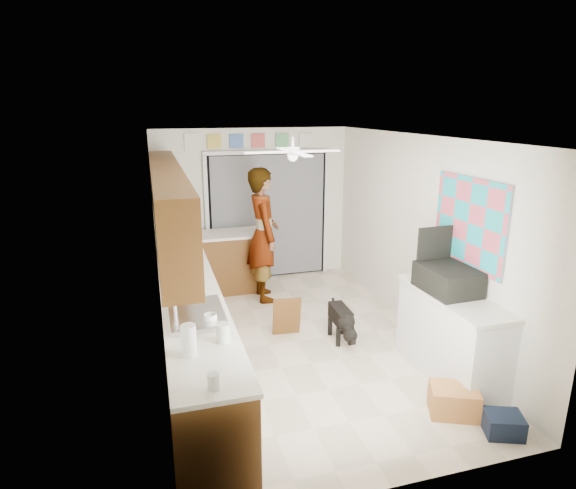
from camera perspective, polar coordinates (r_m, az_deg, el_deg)
floor at (r=6.13m, az=1.06°, el=-11.40°), size 5.00×5.00×0.00m
ceiling at (r=5.45m, az=1.19°, el=12.63°), size 5.00×5.00×0.00m
wall_back at (r=8.02m, az=-4.17°, el=4.67°), size 3.20×0.00×3.20m
wall_front at (r=3.51m, az=13.47°, el=-11.03°), size 3.20×0.00×3.20m
wall_left at (r=5.43m, az=-15.24°, el=-1.39°), size 0.00×5.00×5.00m
wall_right at (r=6.31m, az=15.14°, el=1.02°), size 0.00×5.00×5.00m
left_base_cabinets at (r=5.72m, az=-11.62°, el=-8.83°), size 0.60×4.80×0.90m
left_countertop at (r=5.54m, az=-11.78°, el=-4.40°), size 0.62×4.80×0.04m
upper_cabinets at (r=5.50m, az=-14.04°, el=4.82°), size 0.32×4.00×0.80m
sink_basin at (r=4.61m, az=-10.77°, el=-8.20°), size 0.50×0.76×0.06m
faucet at (r=4.56m, az=-13.23°, el=-7.31°), size 0.03×0.03×0.22m
peninsula_base at (r=7.66m, az=-6.93°, el=-2.15°), size 1.00×0.60×0.90m
peninsula_top at (r=7.53m, az=-7.05°, el=1.25°), size 1.04×0.64×0.04m
back_opening_recess at (r=8.09m, az=-2.36°, el=3.34°), size 2.00×0.06×2.10m
curtain_panel at (r=8.05m, az=-2.30°, el=3.28°), size 1.90×0.03×2.05m
door_trim_left at (r=7.89m, az=-9.54°, el=2.80°), size 0.06×0.04×2.10m
door_trim_right at (r=8.35m, az=4.51°, el=3.72°), size 0.06×0.04×2.10m
door_trim_head at (r=7.89m, az=-2.40°, el=10.90°), size 2.10×0.04×0.06m
header_frame_0 at (r=7.75m, az=-8.72°, el=11.97°), size 0.22×0.02×0.22m
header_frame_1 at (r=7.81m, az=-6.12°, el=12.09°), size 0.22×0.02×0.22m
header_frame_2 at (r=7.87m, az=-3.55°, el=12.18°), size 0.22×0.02×0.22m
header_frame_3 at (r=7.97m, az=-0.68°, el=12.26°), size 0.22×0.02×0.22m
header_frame_4 at (r=8.09m, az=2.11°, el=12.30°), size 0.22×0.02×0.22m
route66_sign at (r=7.71m, az=-11.35°, el=11.83°), size 0.22×0.02×0.26m
right_counter_base at (r=5.51m, az=18.72°, el=-10.38°), size 0.50×1.40×0.90m
right_counter_top at (r=5.32m, az=19.08°, el=-5.85°), size 0.54×1.44×0.04m
abstract_painting at (r=5.40m, az=20.68°, el=2.44°), size 0.03×1.15×0.95m
ceiling_fan at (r=5.66m, az=0.57°, el=10.92°), size 1.14×1.14×0.24m
microwave at (r=6.47m, az=-12.84°, el=0.02°), size 0.43×0.57×0.29m
soap_bottle at (r=5.65m, az=-13.38°, el=-2.20°), size 0.12×0.12×0.31m
cup at (r=4.42m, az=-9.18°, el=-8.71°), size 0.15×0.15×0.10m
jar_a at (r=4.08m, az=-7.71°, el=-10.32°), size 0.13×0.13×0.16m
jar_b at (r=3.48m, az=-8.84°, el=-15.75°), size 0.09×0.09×0.12m
paper_towel_roll at (r=3.90m, az=-11.68°, el=-11.07°), size 0.14×0.14×0.26m
suitcase at (r=5.34m, az=18.40°, el=-3.93°), size 0.50×0.65×0.27m
suitcase_rim at (r=5.38m, az=18.29°, el=-5.03°), size 0.46×0.60×0.02m
suitcase_lid at (r=5.49m, az=16.95°, el=-0.51°), size 0.42×0.05×0.50m
cardboard_box at (r=5.05m, az=19.05°, el=-17.10°), size 0.54×0.48×0.27m
navy_crate at (r=4.96m, az=24.16°, el=-18.88°), size 0.39×0.36×0.20m
cabinet_door_panel at (r=6.16m, az=-0.15°, el=-8.49°), size 0.36×0.16×0.53m
man at (r=7.12m, az=-2.96°, el=1.15°), size 0.49×0.74×2.00m
dog at (r=6.10m, az=6.21°, el=-9.06°), size 0.29×0.64×0.49m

